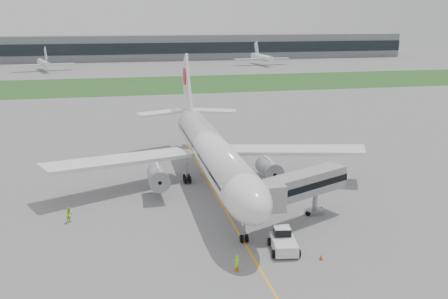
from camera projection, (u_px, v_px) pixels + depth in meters
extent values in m
plane|color=gray|center=(217.00, 196.00, 69.83)|extent=(600.00, 600.00, 0.00)
cube|color=#25521E|center=(151.00, 85.00, 183.02)|extent=(600.00, 50.00, 0.02)
cube|color=slate|center=(136.00, 48.00, 284.97)|extent=(320.00, 22.00, 14.00)
cube|color=black|center=(137.00, 49.00, 274.60)|extent=(320.00, 0.60, 6.00)
cylinder|color=white|center=(211.00, 151.00, 72.15)|extent=(5.00, 38.00, 5.00)
ellipsoid|color=white|center=(246.00, 197.00, 53.76)|extent=(5.00, 11.00, 5.00)
cube|color=black|center=(248.00, 192.00, 52.58)|extent=(3.20, 1.54, 1.14)
cone|color=white|center=(189.00, 116.00, 92.70)|extent=(5.00, 10.53, 6.16)
cube|color=white|center=(120.00, 160.00, 71.65)|extent=(22.13, 13.52, 1.70)
cube|color=white|center=(291.00, 150.00, 77.05)|extent=(22.13, 13.52, 1.70)
cylinder|color=#9D9DA2|center=(158.00, 177.00, 68.80)|extent=(2.70, 5.20, 2.70)
cylinder|color=#9D9DA2|center=(269.00, 169.00, 72.13)|extent=(2.70, 5.20, 2.70)
cube|color=white|center=(187.00, 88.00, 92.79)|extent=(0.45, 10.90, 12.76)
cylinder|color=red|center=(186.00, 76.00, 93.22)|extent=(0.60, 3.20, 3.20)
cube|color=white|center=(160.00, 113.00, 93.91)|extent=(9.54, 6.34, 0.35)
cube|color=white|center=(212.00, 111.00, 95.99)|extent=(9.54, 6.34, 0.35)
cylinder|color=gray|center=(244.00, 229.00, 55.28)|extent=(0.24, 0.24, 3.10)
cylinder|color=black|center=(187.00, 179.00, 75.62)|extent=(1.40, 1.10, 1.10)
cylinder|color=black|center=(228.00, 176.00, 76.95)|extent=(1.40, 1.10, 1.10)
cube|color=silver|center=(284.00, 244.00, 53.40)|extent=(3.06, 4.69, 1.17)
cube|color=silver|center=(282.00, 231.00, 54.28)|extent=(1.96, 1.80, 0.97)
cube|color=black|center=(282.00, 231.00, 54.26)|extent=(2.02, 1.85, 0.83)
cylinder|color=black|center=(269.00, 242.00, 54.81)|extent=(0.47, 0.92, 0.87)
cylinder|color=black|center=(293.00, 241.00, 54.98)|extent=(0.47, 0.92, 0.87)
cylinder|color=black|center=(274.00, 254.00, 52.00)|extent=(0.47, 0.92, 0.87)
cylinder|color=black|center=(299.00, 253.00, 52.17)|extent=(0.47, 0.92, 0.87)
cube|color=#949496|center=(303.00, 184.00, 60.52)|extent=(12.67, 7.85, 2.72)
cube|color=black|center=(303.00, 184.00, 60.52)|extent=(12.88, 8.01, 0.82)
cube|color=#949496|center=(273.00, 196.00, 56.35)|extent=(2.36, 3.09, 3.09)
cylinder|color=gray|center=(315.00, 201.00, 63.24)|extent=(0.64, 0.64, 3.45)
cube|color=gray|center=(314.00, 211.00, 63.61)|extent=(2.51, 2.07, 0.64)
cylinder|color=black|center=(308.00, 214.00, 62.91)|extent=(0.52, 0.69, 0.64)
cylinder|color=black|center=(321.00, 209.00, 64.30)|extent=(0.52, 0.69, 0.64)
cone|color=#E1430B|center=(236.00, 269.00, 49.24)|extent=(0.41, 0.41, 0.56)
cone|color=#E1430B|center=(321.00, 257.00, 51.56)|extent=(0.44, 0.44, 0.60)
imported|color=#AAF629|center=(237.00, 263.00, 49.23)|extent=(0.71, 0.57, 1.68)
imported|color=#A2E826|center=(69.00, 215.00, 60.84)|extent=(1.18, 1.16, 1.92)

